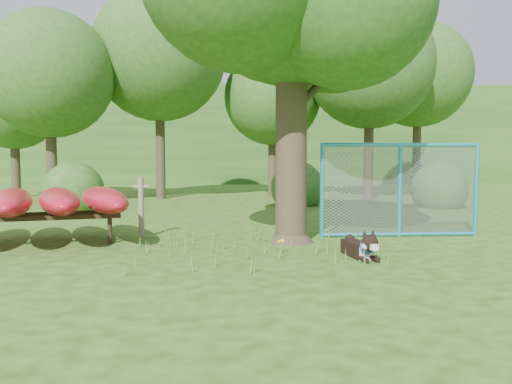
{
  "coord_description": "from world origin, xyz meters",
  "views": [
    {
      "loc": [
        -0.26,
        -7.79,
        1.63
      ],
      "look_at": [
        0.2,
        1.2,
        1.0
      ],
      "focal_mm": 35.0,
      "sensor_mm": 36.0,
      "label": 1
    }
  ],
  "objects": [
    {
      "name": "wildflower_clump",
      "position": [
        0.59,
        0.49,
        0.2
      ],
      "size": [
        0.11,
        0.1,
        0.25
      ],
      "rotation": [
        0.0,
        0.0,
        0.33
      ],
      "color": "#4B8C2D",
      "rests_on": "ground"
    },
    {
      "name": "shrub_left",
      "position": [
        -5.0,
        7.5,
        0.0
      ],
      "size": [
        1.8,
        1.8,
        1.8
      ],
      "primitive_type": "sphere",
      "color": "#29551B",
      "rests_on": "ground"
    },
    {
      "name": "husky_dog",
      "position": [
        1.84,
        0.06,
        0.18
      ],
      "size": [
        0.43,
        1.14,
        0.51
      ],
      "rotation": [
        0.0,
        0.0,
        0.18
      ],
      "color": "black",
      "rests_on": "ground"
    },
    {
      "name": "shrub_right",
      "position": [
        6.5,
        8.0,
        0.0
      ],
      "size": [
        1.8,
        1.8,
        1.8
      ],
      "primitive_type": "sphere",
      "color": "#29551B",
      "rests_on": "ground"
    },
    {
      "name": "wooden_post",
      "position": [
        -2.07,
        2.34,
        0.65
      ],
      "size": [
        0.34,
        0.13,
        1.22
      ],
      "rotation": [
        0.0,
        0.0,
        0.19
      ],
      "color": "#716654",
      "rests_on": "ground"
    },
    {
      "name": "bg_tree_b",
      "position": [
        -3.0,
        12.0,
        5.61
      ],
      "size": [
        5.2,
        5.2,
        8.22
      ],
      "color": "#342A1C",
      "rests_on": "ground"
    },
    {
      "name": "shrub_mid",
      "position": [
        2.0,
        9.0,
        0.0
      ],
      "size": [
        1.8,
        1.8,
        1.8
      ],
      "primitive_type": "sphere",
      "color": "#29551B",
      "rests_on": "ground"
    },
    {
      "name": "bg_tree_f",
      "position": [
        -9.0,
        13.0,
        3.73
      ],
      "size": [
        3.6,
        3.6,
        5.55
      ],
      "color": "#342A1C",
      "rests_on": "ground"
    },
    {
      "name": "fence_section",
      "position": [
        3.19,
        2.18,
        0.96
      ],
      "size": [
        3.29,
        0.11,
        3.2
      ],
      "rotation": [
        0.0,
        0.0,
        0.01
      ],
      "color": "#29A5C2",
      "rests_on": "ground"
    },
    {
      "name": "bg_tree_e",
      "position": [
        8.0,
        14.0,
        5.23
      ],
      "size": [
        4.6,
        4.6,
        7.55
      ],
      "color": "#342A1C",
      "rests_on": "ground"
    },
    {
      "name": "wooded_hillside",
      "position": [
        0.0,
        28.0,
        3.0
      ],
      "size": [
        80.0,
        12.0,
        6.0
      ],
      "primitive_type": "cube",
      "color": "#29551B",
      "rests_on": "ground"
    },
    {
      "name": "bg_tree_a",
      "position": [
        -6.5,
        10.0,
        4.48
      ],
      "size": [
        4.4,
        4.4,
        6.7
      ],
      "color": "#342A1C",
      "rests_on": "ground"
    },
    {
      "name": "kayak_rack",
      "position": [
        -3.89,
        1.67,
        0.81
      ],
      "size": [
        4.11,
        3.67,
        1.05
      ],
      "rotation": [
        0.0,
        0.0,
        0.24
      ],
      "color": "black",
      "rests_on": "ground"
    },
    {
      "name": "ground",
      "position": [
        0.0,
        0.0,
        0.0
      ],
      "size": [
        80.0,
        80.0,
        0.0
      ],
      "primitive_type": "plane",
      "color": "#264D0F",
      "rests_on": "ground"
    },
    {
      "name": "bg_tree_d",
      "position": [
        5.0,
        11.0,
        5.08
      ],
      "size": [
        4.8,
        4.8,
        7.5
      ],
      "color": "#342A1C",
      "rests_on": "ground"
    },
    {
      "name": "bg_tree_c",
      "position": [
        1.5,
        13.0,
        4.11
      ],
      "size": [
        4.0,
        4.0,
        6.12
      ],
      "color": "#342A1C",
      "rests_on": "ground"
    }
  ]
}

